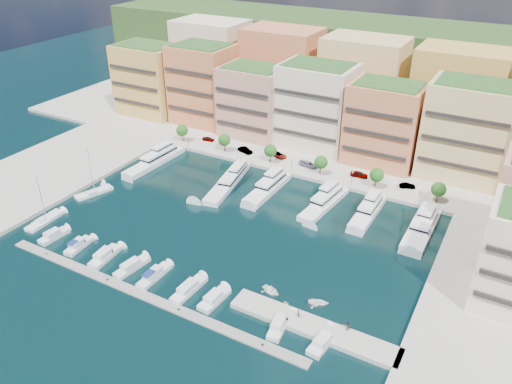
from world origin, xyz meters
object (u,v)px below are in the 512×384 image
(car_2, at_px, (279,155))
(car_5, at_px, (407,186))
(tree_1, at_px, (224,140))
(cruiser_4, at_px, (154,276))
(yacht_2, at_px, (229,180))
(cruiser_9, at_px, (322,342))
(tender_1, at_px, (286,303))
(tree_0, at_px, (182,130))
(tree_2, at_px, (270,151))
(cruiser_1, at_px, (79,246))
(car_3, at_px, (308,164))
(cruiser_0, at_px, (54,236))
(sailboat_0, at_px, (45,221))
(sailboat_1, at_px, (94,193))
(cruiser_6, at_px, (214,299))
(person_1, at_px, (347,326))
(tree_3, at_px, (321,162))
(lamppost_3, at_px, (352,177))
(cruiser_5, at_px, (189,289))
(lamppost_1, at_px, (237,149))
(car_4, at_px, (359,174))
(lamppost_2, at_px, (291,162))
(car_0, at_px, (208,139))
(tender_0, at_px, (271,291))
(cruiser_2, at_px, (105,256))
(lamppost_0, at_px, (188,138))
(yacht_0, at_px, (157,159))
(car_1, at_px, (245,150))
(lamppost_4, at_px, (420,193))
(tender_3, at_px, (346,327))
(yacht_4, at_px, (325,202))
(yacht_5, at_px, (368,210))
(tree_5, at_px, (439,189))
(cruiser_8, at_px, (279,325))
(cruiser_3, at_px, (132,267))
(tender_2, at_px, (318,303))

(car_2, height_order, car_5, car_2)
(tree_1, bearing_deg, cruiser_4, -71.27)
(yacht_2, bearing_deg, cruiser_9, -43.05)
(yacht_2, distance_m, tender_1, 50.73)
(tree_0, bearing_deg, yacht_2, -29.70)
(tree_1, height_order, tree_2, same)
(cruiser_1, relative_size, cruiser_4, 0.85)
(tree_2, xyz_separation_m, cruiser_1, (-17.87, -58.10, -4.17))
(yacht_2, distance_m, car_3, 24.11)
(tree_2, xyz_separation_m, cruiser_0, (-25.82, -58.08, -4.20))
(cruiser_4, xyz_separation_m, sailboat_0, (-36.88, 3.66, -0.26))
(tree_2, xyz_separation_m, sailboat_1, (-33.00, -38.40, -4.44))
(tree_0, distance_m, cruiser_6, 77.02)
(cruiser_0, bearing_deg, person_1, 3.65)
(tree_3, bearing_deg, lamppost_3, -12.95)
(cruiser_1, xyz_separation_m, cruiser_5, (30.28, -0.00, -0.02))
(tree_2, height_order, cruiser_9, tree_2)
(tree_2, relative_size, car_3, 1.03)
(tree_0, relative_size, lamppost_1, 1.35)
(cruiser_0, height_order, car_2, car_2)
(cruiser_0, relative_size, car_4, 1.50)
(tree_3, height_order, cruiser_4, tree_3)
(lamppost_2, distance_m, car_0, 33.62)
(tender_0, distance_m, tender_1, 4.46)
(cruiser_0, xyz_separation_m, cruiser_4, (29.52, -0.04, 0.02))
(cruiser_2, bearing_deg, tender_1, 8.34)
(lamppost_0, bearing_deg, lamppost_1, 0.00)
(lamppost_3, height_order, yacht_0, yacht_0)
(cruiser_5, bearing_deg, sailboat_1, 156.55)
(cruiser_6, height_order, car_1, car_1)
(tree_0, height_order, lamppost_4, tree_0)
(lamppost_3, height_order, cruiser_5, lamppost_3)
(tender_3, relative_size, car_0, 0.43)
(yacht_4, height_order, tender_1, yacht_4)
(lamppost_0, relative_size, yacht_5, 0.24)
(tree_5, bearing_deg, car_4, 170.24)
(car_5, bearing_deg, sailboat_0, 105.32)
(cruiser_8, bearing_deg, yacht_0, 145.72)
(yacht_2, distance_m, car_1, 18.69)
(cruiser_0, height_order, cruiser_3, same)
(lamppost_1, relative_size, lamppost_2, 1.00)
(lamppost_4, relative_size, tender_1, 2.76)
(sailboat_0, height_order, car_5, sailboat_0)
(cruiser_8, distance_m, car_1, 73.66)
(yacht_5, bearing_deg, sailboat_0, -148.12)
(tree_2, xyz_separation_m, sailboat_0, (-33.18, -54.46, -4.44))
(car_3, bearing_deg, tender_3, -146.03)
(tree_2, xyz_separation_m, lamppost_3, (26.00, -2.30, -0.92))
(tree_1, xyz_separation_m, lamppost_0, (-12.00, -2.30, -0.92))
(cruiser_4, distance_m, tender_2, 33.84)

